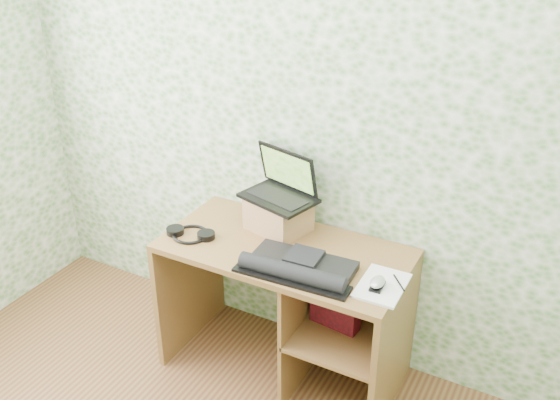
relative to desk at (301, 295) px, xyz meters
The scene contains 10 objects.
wall_back 0.87m from the desk, 105.57° to the left, with size 3.50×3.50×0.00m, color silver.
desk is the anchor object (origin of this frame).
riser 0.42m from the desk, 148.54° to the left, with size 0.28×0.23×0.17m, color #916341.
laptop 0.55m from the desk, 140.87° to the left, with size 0.41×0.34×0.24m.
keyboard 0.35m from the desk, 68.17° to the right, with size 0.55×0.30×0.08m.
headphones 0.63m from the desk, 164.64° to the right, with size 0.25×0.22×0.03m.
notepad 0.54m from the desk, 14.36° to the right, with size 0.19×0.27×0.01m, color silver.
mouse 0.55m from the desk, 18.32° to the right, with size 0.06×0.10×0.03m, color silver.
pen 0.59m from the desk, ahead, with size 0.01×0.01×0.12m, color black.
red_box 0.21m from the desk, ahead, with size 0.24×0.08×0.29m, color maroon.
Camera 1 is at (1.18, -0.82, 2.34)m, focal length 40.00 mm.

